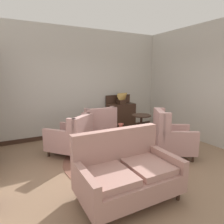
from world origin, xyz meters
TOP-DOWN VIEW (x-y plane):
  - ground at (0.00, 0.00)m, footprint 7.39×7.39m
  - wall_back at (0.00, 2.62)m, footprint 5.44×0.08m
  - wall_right at (2.64, 0.79)m, footprint 0.08×3.66m
  - baseboard_back at (0.00, 2.56)m, footprint 5.28×0.03m
  - area_rug at (0.00, 0.30)m, footprint 2.66×2.66m
  - coffee_table at (-0.04, 0.30)m, footprint 0.84×0.84m
  - porcelain_vase at (-0.05, 0.32)m, footprint 0.20×0.20m
  - settee at (-0.68, -0.90)m, footprint 1.53×0.93m
  - armchair_near_sideboard at (-0.92, 1.13)m, footprint 1.17×1.19m
  - armchair_near_window at (-0.05, 1.52)m, footprint 0.86×0.85m
  - armchair_back_corner at (1.05, -0.07)m, footprint 1.12×1.06m
  - side_table at (1.25, 1.32)m, footprint 0.57×0.57m
  - sideboard at (1.15, 2.32)m, footprint 0.93×0.42m
  - gramophone at (1.20, 2.23)m, footprint 0.48×0.54m

SIDE VIEW (x-z plane):
  - ground at x=0.00m, z-range 0.00..0.00m
  - area_rug at x=0.00m, z-range 0.00..0.01m
  - baseboard_back at x=0.00m, z-range 0.00..0.12m
  - coffee_table at x=-0.04m, z-range 0.14..0.61m
  - settee at x=-0.68m, z-range -0.10..0.92m
  - armchair_near_sideboard at x=-0.92m, z-range -0.07..0.90m
  - side_table at x=1.25m, z-range 0.08..0.79m
  - armchair_near_window at x=-0.05m, z-range -0.08..0.96m
  - armchair_back_corner at x=1.05m, z-range -0.09..1.01m
  - sideboard at x=1.15m, z-range -0.07..1.13m
  - porcelain_vase at x=-0.05m, z-range 0.43..0.80m
  - gramophone at x=1.20m, z-range 0.91..1.44m
  - wall_back at x=0.00m, z-range 0.00..3.25m
  - wall_right at x=2.64m, z-range 0.00..3.25m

